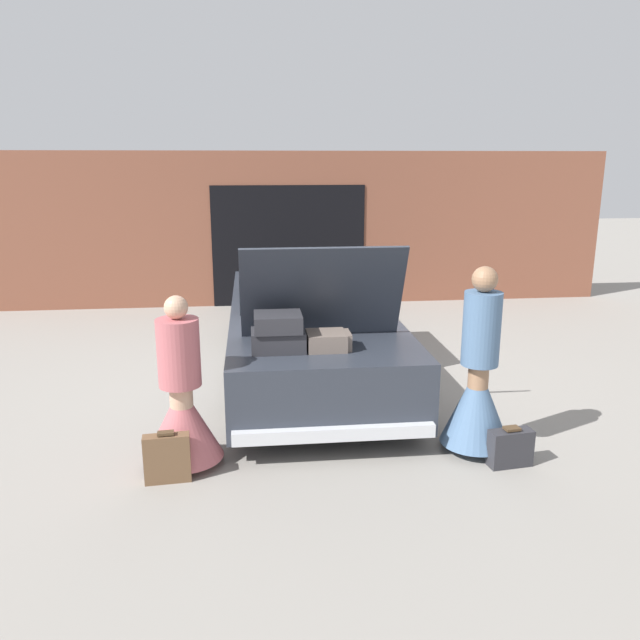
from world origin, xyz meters
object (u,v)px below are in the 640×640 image
suitcase_beside_left_person (167,458)px  suitcase_beside_right_person (510,448)px  person_right (478,388)px  car (308,325)px  person_left (182,407)px

suitcase_beside_left_person → suitcase_beside_right_person: 2.98m
person_right → car: bearing=33.8°
person_right → suitcase_beside_right_person: (0.21, -0.33, -0.45)m
person_right → suitcase_beside_left_person: bearing=101.0°
person_right → suitcase_beside_left_person: 2.82m
suitcase_beside_left_person → suitcase_beside_right_person: size_ratio=1.12×
person_left → person_right: bearing=100.8°
car → suitcase_beside_right_person: bearing=-60.9°
person_left → person_right: size_ratio=0.88×
car → suitcase_beside_left_person: size_ratio=11.32×
suitcase_beside_left_person → car: bearing=62.2°
suitcase_beside_left_person → person_right: bearing=5.7°
person_left → suitcase_beside_right_person: 2.92m
person_right → suitcase_beside_right_person: size_ratio=4.32×
car → person_left: (-1.33, -2.43, -0.07)m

